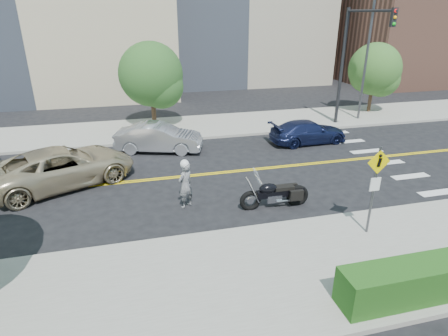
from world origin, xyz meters
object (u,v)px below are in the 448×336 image
motorcycle (275,188)px  parked_car_silver (159,138)px  pedestrian_sign (375,182)px  parked_car_blue (308,132)px  motorcyclist (185,184)px  suv (63,167)px

motorcycle → parked_car_silver: 8.22m
pedestrian_sign → parked_car_silver: pedestrian_sign is taller
motorcycle → parked_car_blue: (4.60, 6.69, -0.16)m
pedestrian_sign → motorcyclist: size_ratio=1.55×
motorcycle → suv: size_ratio=0.44×
parked_car_silver → motorcycle: bearing=-136.3°
pedestrian_sign → parked_car_silver: bearing=120.8°
motorcyclist → suv: 5.77m
pedestrian_sign → parked_car_blue: size_ratio=0.68×
pedestrian_sign → motorcyclist: (-5.51, 3.46, -1.00)m
motorcyclist → parked_car_silver: motorcyclist is taller
motorcyclist → parked_car_silver: 6.54m
motorcycle → parked_car_blue: motorcycle is taller
motorcyclist → motorcycle: 3.38m
suv → parked_car_blue: (12.62, 2.59, -0.18)m
motorcyclist → motorcycle: size_ratio=0.74×
parked_car_blue → suv: bearing=98.6°
motorcyclist → suv: bearing=-70.9°
motorcycle → pedestrian_sign: bearing=-48.4°
suv → motorcycle: bearing=-141.4°
pedestrian_sign → suv: (-10.26, 6.73, -1.14)m
pedestrian_sign → motorcycle: bearing=130.3°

